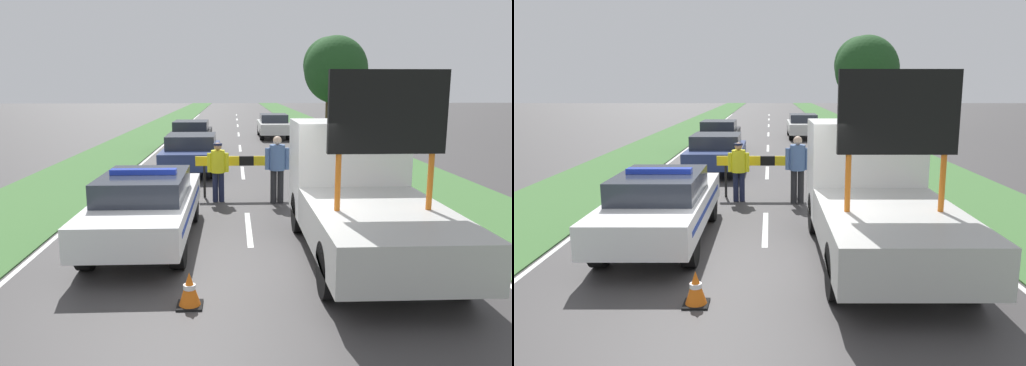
{
  "view_description": "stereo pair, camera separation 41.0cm",
  "coord_description": "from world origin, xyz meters",
  "views": [
    {
      "loc": [
        -0.31,
        -8.18,
        3.06
      ],
      "look_at": [
        0.14,
        1.82,
        1.1
      ],
      "focal_mm": 35.0,
      "sensor_mm": 36.0,
      "label": 1
    },
    {
      "loc": [
        0.1,
        -8.19,
        3.06
      ],
      "look_at": [
        0.14,
        1.82,
        1.1
      ],
      "focal_mm": 35.0,
      "sensor_mm": 36.0,
      "label": 2
    }
  ],
  "objects": [
    {
      "name": "grass_verge_right",
      "position": [
        5.7,
        20.0,
        0.01
      ],
      "size": [
        3.24,
        120.0,
        0.03
      ],
      "color": "#427038",
      "rests_on": "ground"
    },
    {
      "name": "queued_car_van_white",
      "position": [
        2.05,
        21.5,
        0.74
      ],
      "size": [
        1.75,
        4.61,
        1.4
      ],
      "rotation": [
        0.0,
        0.0,
        3.14
      ],
      "color": "silver",
      "rests_on": "ground"
    },
    {
      "name": "work_truck",
      "position": [
        2.04,
        0.78,
        1.11
      ],
      "size": [
        2.21,
        5.27,
        3.3
      ],
      "rotation": [
        0.0,
        0.0,
        3.19
      ],
      "color": "white",
      "rests_on": "ground"
    },
    {
      "name": "police_car",
      "position": [
        -2.04,
        1.43,
        0.76
      ],
      "size": [
        1.79,
        4.86,
        1.49
      ],
      "rotation": [
        0.0,
        0.0,
        0.01
      ],
      "color": "white",
      "rests_on": "ground"
    },
    {
      "name": "police_officer",
      "position": [
        -0.73,
        4.89,
        0.94
      ],
      "size": [
        0.57,
        0.36,
        1.59
      ],
      "rotation": [
        0.0,
        0.0,
        3.31
      ],
      "color": "#191E38",
      "rests_on": "ground"
    },
    {
      "name": "traffic_cone_behind_barrier",
      "position": [
        -3.33,
        2.96,
        0.35
      ],
      "size": [
        0.51,
        0.51,
        0.7
      ],
      "color": "black",
      "rests_on": "ground"
    },
    {
      "name": "roadside_tree_near_right",
      "position": [
        6.38,
        24.84,
        4.05
      ],
      "size": [
        4.14,
        4.14,
        6.24
      ],
      "color": "#4C3823",
      "rests_on": "ground"
    },
    {
      "name": "traffic_cone_centre_front",
      "position": [
        3.41,
        1.96,
        0.34
      ],
      "size": [
        0.49,
        0.49,
        0.68
      ],
      "color": "black",
      "rests_on": "ground"
    },
    {
      "name": "traffic_cone_near_police",
      "position": [
        -0.95,
        -1.57,
        0.25
      ],
      "size": [
        0.36,
        0.36,
        0.51
      ],
      "color": "black",
      "rests_on": "ground"
    },
    {
      "name": "road_barrier",
      "position": [
        -0.16,
        5.43,
        0.93
      ],
      "size": [
        2.41,
        0.08,
        1.15
      ],
      "rotation": [
        0.0,
        0.0,
        0.12
      ],
      "color": "black",
      "rests_on": "ground"
    },
    {
      "name": "roadside_tree_near_left",
      "position": [
        6.08,
        25.48,
        4.37
      ],
      "size": [
        3.48,
        3.48,
        6.23
      ],
      "color": "#4C3823",
      "rests_on": "ground"
    },
    {
      "name": "lane_markings",
      "position": [
        0.0,
        16.4,
        0.0
      ],
      "size": [
        8.05,
        59.25,
        0.01
      ],
      "color": "silver",
      "rests_on": "ground"
    },
    {
      "name": "traffic_cone_near_truck",
      "position": [
        -2.83,
        4.2,
        0.35
      ],
      "size": [
        0.51,
        0.51,
        0.7
      ],
      "color": "black",
      "rests_on": "ground"
    },
    {
      "name": "pedestrian_civilian",
      "position": [
        0.82,
        4.66,
        1.04
      ],
      "size": [
        0.64,
        0.41,
        1.78
      ],
      "rotation": [
        0.0,
        0.0,
        0.37
      ],
      "color": "#232326",
      "rests_on": "ground"
    },
    {
      "name": "queued_car_hatch_blue",
      "position": [
        -1.81,
        9.62,
        0.72
      ],
      "size": [
        1.89,
        4.25,
        1.36
      ],
      "rotation": [
        0.0,
        0.0,
        3.14
      ],
      "color": "navy",
      "rests_on": "ground"
    },
    {
      "name": "queued_car_sedan_black",
      "position": [
        -2.29,
        15.32,
        0.77
      ],
      "size": [
        1.75,
        4.19,
        1.44
      ],
      "rotation": [
        0.0,
        0.0,
        3.14
      ],
      "color": "black",
      "rests_on": "ground"
    },
    {
      "name": "ground_plane",
      "position": [
        0.0,
        0.0,
        0.0
      ],
      "size": [
        160.0,
        160.0,
        0.0
      ],
      "primitive_type": "plane",
      "color": "#3D3A3A"
    },
    {
      "name": "grass_verge_left",
      "position": [
        -5.7,
        20.0,
        0.01
      ],
      "size": [
        3.24,
        120.0,
        0.03
      ],
      "color": "#427038",
      "rests_on": "ground"
    }
  ]
}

